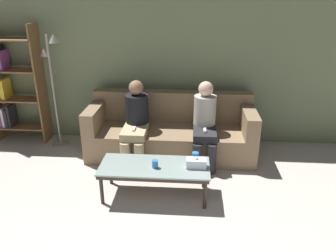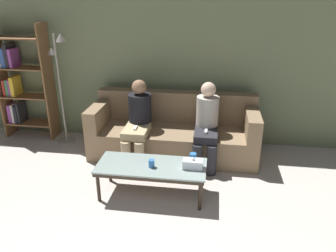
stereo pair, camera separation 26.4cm
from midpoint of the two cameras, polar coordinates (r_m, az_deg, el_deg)
name	(u,v)px [view 2 (the right image)]	position (r m, az deg, el deg)	size (l,w,h in m)	color
wall_back	(179,57)	(4.88, 3.48, 11.93)	(12.00, 0.06, 2.60)	#707F5B
couch	(174,132)	(4.70, 2.66, -1.14)	(2.32, 0.86, 0.84)	#897051
coffee_table	(151,168)	(3.70, -0.85, -7.37)	(1.23, 0.51, 0.39)	#8C9E99
cup_near_left	(193,157)	(3.78, 6.39, -5.41)	(0.08, 0.08, 0.09)	#3372BF
cup_near_right	(152,163)	(3.62, -0.80, -6.58)	(0.07, 0.07, 0.09)	#3372BF
tissue_box	(193,164)	(3.62, 6.44, -6.62)	(0.22, 0.12, 0.13)	silver
bookshelf	(20,83)	(5.54, -23.19, 6.92)	(0.80, 0.32, 1.78)	brown
standing_lamp	(60,78)	(5.03, -16.81, 8.00)	(0.31, 0.26, 1.65)	gray
seated_person_left_end	(138,119)	(4.46, -3.53, 1.15)	(0.32, 0.70, 1.09)	tan
seated_person_mid_left	(207,123)	(4.37, 8.46, 0.50)	(0.31, 0.66, 1.10)	#28282D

